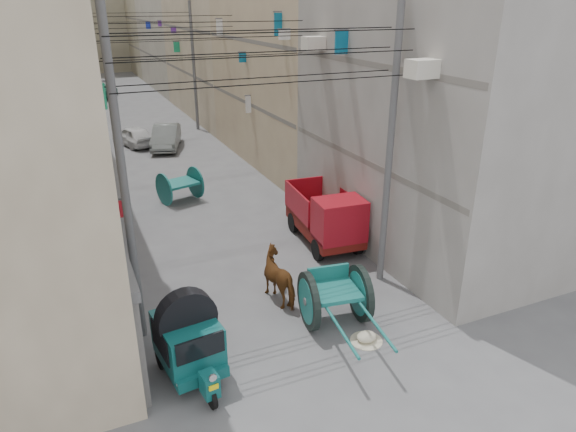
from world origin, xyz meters
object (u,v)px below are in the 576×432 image
tonga_cart (335,296)px  distant_car_grey (166,137)px  second_cart (180,185)px  horse (282,277)px  feed_sack (367,337)px  distant_car_green (105,91)px  mini_truck (329,221)px  distant_car_white (133,136)px  auto_rickshaw (188,338)px

tonga_cart → distant_car_grey: 19.55m
second_cart → horse: 9.01m
tonga_cart → feed_sack: 1.31m
feed_sack → tonga_cart: bearing=108.3°
second_cart → distant_car_green: (-0.31, 28.26, -0.15)m
mini_truck → distant_car_white: size_ratio=1.10×
tonga_cart → distant_car_green: (-1.99, 38.87, -0.21)m
tonga_cart → horse: bearing=124.2°
auto_rickshaw → second_cart: 11.34m
tonga_cart → feed_sack: size_ratio=6.98×
tonga_cart → horse: tonga_cart is taller
horse → distant_car_green: size_ratio=0.42×
auto_rickshaw → mini_truck: (6.00, 4.60, 0.00)m
distant_car_white → distant_car_green: 17.99m
distant_car_grey → distant_car_green: bearing=112.2°
auto_rickshaw → second_cart: size_ratio=1.28×
auto_rickshaw → distant_car_white: bearing=78.3°
feed_sack → distant_car_white: 22.09m
horse → distant_car_white: 19.28m
distant_car_white → distant_car_green: (0.14, 17.99, 0.01)m
auto_rickshaw → distant_car_green: 39.41m
second_cart → mini_truck: bearing=-76.6°
auto_rickshaw → feed_sack: 4.47m
mini_truck → second_cart: size_ratio=2.00×
horse → distant_car_white: (-1.32, 19.24, -0.14)m
auto_rickshaw → tonga_cart: bearing=0.3°
second_cart → distant_car_white: (-0.45, 10.27, -0.16)m
second_cart → tonga_cart: bearing=-97.1°
second_cart → feed_sack: size_ratio=3.71×
distant_car_grey → distant_car_green: (-1.53, 19.32, -0.07)m
auto_rickshaw → second_cart: bearing=71.5°
tonga_cart → mini_truck: size_ratio=0.94×
feed_sack → distant_car_grey: 20.63m
second_cart → distant_car_grey: size_ratio=0.47×
mini_truck → distant_car_grey: size_ratio=0.94×
tonga_cart → feed_sack: tonga_cart is taller
horse → second_cart: bearing=-95.3°
tonga_cart → distant_car_white: tonga_cart is taller
feed_sack → horse: horse is taller
distant_car_white → distant_car_green: distant_car_green is taller
feed_sack → distant_car_grey: size_ratio=0.13×
distant_car_grey → feed_sack: bearing=-70.1°
auto_rickshaw → distant_car_green: (2.01, 39.36, -0.39)m
distant_car_white → distant_car_green: bearing=-109.0°
distant_car_white → distant_car_grey: 2.13m
mini_truck → distant_car_white: bearing=108.6°
tonga_cart → distant_car_green: tonga_cart is taller
auto_rickshaw → mini_truck: mini_truck is taller
auto_rickshaw → distant_car_green: auto_rickshaw is taller
mini_truck → distant_car_grey: mini_truck is taller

